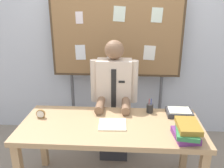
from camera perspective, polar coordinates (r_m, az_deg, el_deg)
name	(u,v)px	position (r m, az deg, el deg)	size (l,w,h in m)	color
back_wall	(117,41)	(3.38, 1.20, 10.12)	(6.40, 0.08, 2.70)	silver
desk	(111,132)	(2.39, -0.27, -11.39)	(1.76, 0.76, 0.76)	tan
person	(114,105)	(2.89, 0.50, -5.15)	(0.55, 0.56, 1.48)	#2D2D33
bulletin_board	(116,37)	(3.16, 1.05, 11.20)	(1.71, 0.09, 2.01)	#4C3823
book_stack	(187,131)	(2.20, 17.43, -10.62)	(0.23, 0.32, 0.14)	#72337F
open_notebook	(112,124)	(2.33, 0.12, -9.62)	(0.26, 0.23, 0.01)	#F4EFCC
desk_clock	(41,114)	(2.55, -16.65, -6.93)	(0.09, 0.04, 0.09)	olive
pen_holder	(150,108)	(2.59, 9.01, -5.73)	(0.07, 0.07, 0.16)	#262626
paper_tray	(179,112)	(2.61, 15.75, -6.54)	(0.26, 0.20, 0.06)	#333338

